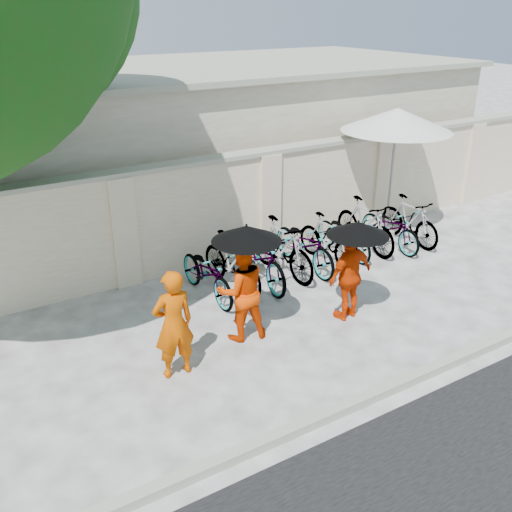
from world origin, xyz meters
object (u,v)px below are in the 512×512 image
monk_left (173,324)px  patio_umbrella (397,121)px  monk_center (241,291)px  monk_right (350,275)px

monk_left → patio_umbrella: size_ratio=0.52×
monk_center → patio_umbrella: 5.54m
monk_left → monk_center: monk_center is taller
monk_center → monk_right: monk_center is taller
monk_right → monk_center: bearing=-19.1°
patio_umbrella → monk_right: bearing=-142.2°
monk_center → monk_right: bearing=179.2°
monk_center → monk_right: 1.80m
monk_left → monk_center: bearing=-163.1°
monk_left → patio_umbrella: 6.78m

